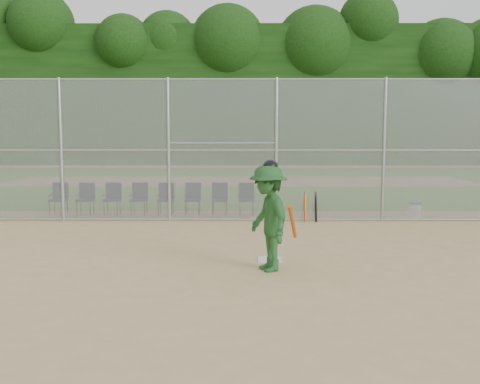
{
  "coord_description": "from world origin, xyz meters",
  "views": [
    {
      "loc": [
        0.05,
        -9.91,
        2.44
      ],
      "look_at": [
        0.0,
        2.5,
        1.1
      ],
      "focal_mm": 40.0,
      "sensor_mm": 36.0,
      "label": 1
    }
  ],
  "objects_px": {
    "home_plate": "(270,259)",
    "batter_at_plate": "(268,217)",
    "chair_0": "(58,199)",
    "water_cooler": "(415,210)"
  },
  "relations": [
    {
      "from": "water_cooler",
      "to": "chair_0",
      "type": "relative_size",
      "value": 0.48
    },
    {
      "from": "batter_at_plate",
      "to": "water_cooler",
      "type": "xyz_separation_m",
      "value": [
        4.64,
        6.15,
        -0.73
      ]
    },
    {
      "from": "batter_at_plate",
      "to": "chair_0",
      "type": "height_order",
      "value": "batter_at_plate"
    },
    {
      "from": "water_cooler",
      "to": "chair_0",
      "type": "distance_m",
      "value": 10.73
    },
    {
      "from": "chair_0",
      "to": "home_plate",
      "type": "bearing_deg",
      "value": -43.89
    },
    {
      "from": "batter_at_plate",
      "to": "water_cooler",
      "type": "height_order",
      "value": "batter_at_plate"
    },
    {
      "from": "home_plate",
      "to": "chair_0",
      "type": "height_order",
      "value": "chair_0"
    },
    {
      "from": "home_plate",
      "to": "batter_at_plate",
      "type": "relative_size",
      "value": 0.23
    },
    {
      "from": "batter_at_plate",
      "to": "chair_0",
      "type": "relative_size",
      "value": 2.08
    },
    {
      "from": "home_plate",
      "to": "water_cooler",
      "type": "height_order",
      "value": "water_cooler"
    }
  ]
}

